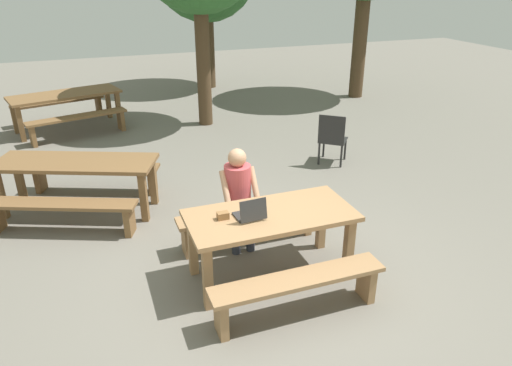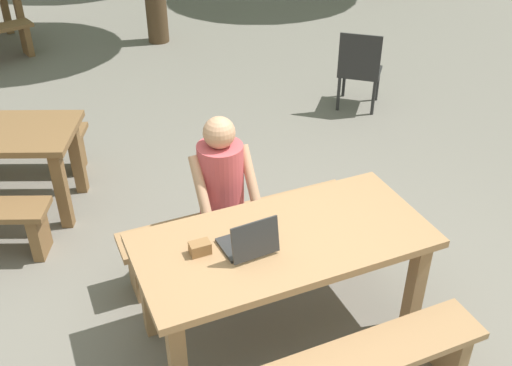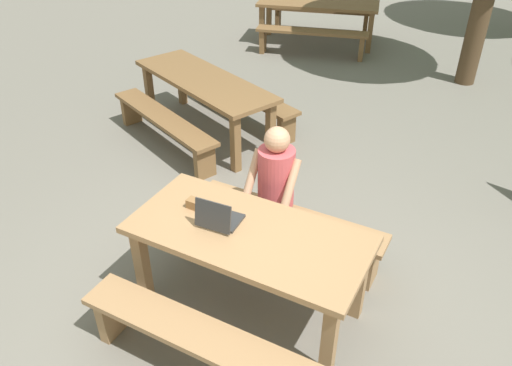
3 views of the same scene
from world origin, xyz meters
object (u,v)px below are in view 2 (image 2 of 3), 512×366
Objects in this scene: picnic_table_front at (283,253)px; laptop at (249,242)px; plastic_chair at (360,69)px; small_pouch at (200,248)px; person_seated at (223,188)px.

picnic_table_front is 0.29m from laptop.
plastic_chair is at bearing -135.69° from laptop.
laptop reaches higher than picnic_table_front.
small_pouch is 3.73m from plastic_chair.
picnic_table_front is at bearing 90.12° from plastic_chair.
laptop reaches higher than plastic_chair.
plastic_chair is at bearing 50.41° from picnic_table_front.
small_pouch is (-0.26, 0.09, -0.02)m from laptop.
laptop is at bearing -18.28° from small_pouch.
person_seated reaches higher than small_pouch.
small_pouch is at bearing 83.60° from plastic_chair.
person_seated is at bearing 80.05° from plastic_chair.
picnic_table_front is 0.52m from small_pouch.
picnic_table_front is at bearing -6.80° from small_pouch.
small_pouch is at bearing 173.20° from picnic_table_front.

